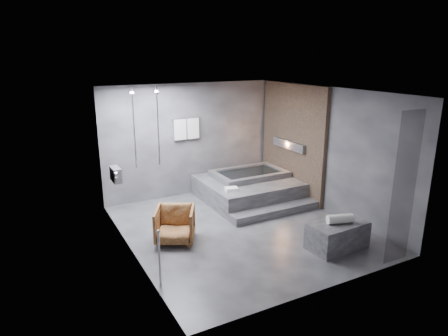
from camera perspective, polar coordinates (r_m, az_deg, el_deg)
room at (r=8.18m, az=4.09°, el=3.65°), size 5.00×5.04×2.82m
tub_deck at (r=9.91m, az=3.46°, el=-3.01°), size 2.20×2.00×0.50m
tub_step at (r=9.04m, az=7.34°, el=-6.12°), size 2.20×0.36×0.18m
concrete_bench at (r=7.78m, az=15.88°, el=-9.20°), size 1.13×0.66×0.50m
driftwood_chair at (r=7.75m, az=-7.03°, el=-8.05°), size 0.98×0.99×0.68m
rolled_towel at (r=7.63m, az=16.24°, el=-6.99°), size 0.51×0.32×0.17m
deck_towel at (r=9.01m, az=1.07°, el=-3.03°), size 0.31×0.26×0.07m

